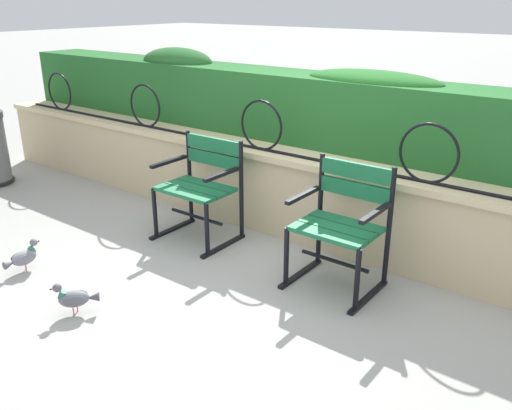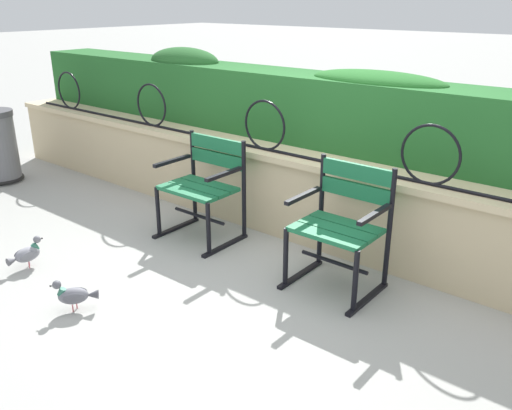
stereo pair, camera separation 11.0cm
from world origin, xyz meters
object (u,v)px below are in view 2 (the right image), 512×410
(park_chair_left, at_px, (204,184))
(park_chair_right, at_px, (342,223))
(pigeon_near_chairs, at_px, (27,254))
(pigeon_far_side, at_px, (74,295))

(park_chair_left, xyz_separation_m, park_chair_right, (1.31, -0.01, 0.00))
(park_chair_right, bearing_deg, park_chair_left, 179.52)
(pigeon_near_chairs, distance_m, pigeon_far_side, 0.80)
(park_chair_left, relative_size, park_chair_right, 0.97)
(park_chair_left, bearing_deg, pigeon_near_chairs, -116.00)
(park_chair_right, relative_size, pigeon_far_side, 3.54)
(park_chair_right, bearing_deg, pigeon_far_side, -129.56)
(pigeon_near_chairs, bearing_deg, park_chair_left, 64.00)
(park_chair_right, height_order, pigeon_near_chairs, park_chair_right)
(park_chair_right, relative_size, pigeon_near_chairs, 2.99)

